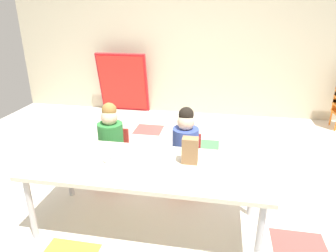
% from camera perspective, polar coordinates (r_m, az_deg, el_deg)
% --- Properties ---
extents(ground_plane, '(6.21, 4.72, 0.02)m').
position_cam_1_polar(ground_plane, '(3.50, -1.77, -9.65)').
color(ground_plane, silver).
extents(back_wall, '(6.21, 0.10, 2.58)m').
position_cam_1_polar(back_wall, '(5.34, 3.51, 16.09)').
color(back_wall, beige).
rests_on(back_wall, ground_plane).
extents(craft_table, '(1.95, 0.75, 0.61)m').
position_cam_1_polar(craft_table, '(2.49, -4.04, -8.31)').
color(craft_table, beige).
rests_on(craft_table, ground_plane).
extents(seated_child_near_camera, '(0.32, 0.31, 0.92)m').
position_cam_1_polar(seated_child_near_camera, '(3.16, -10.81, -2.09)').
color(seated_child_near_camera, red).
rests_on(seated_child_near_camera, ground_plane).
extents(seated_child_middle_seat, '(0.32, 0.32, 0.92)m').
position_cam_1_polar(seated_child_middle_seat, '(2.98, 3.35, -3.20)').
color(seated_child_middle_seat, red).
rests_on(seated_child_middle_seat, ground_plane).
extents(folded_activity_table, '(0.90, 0.29, 1.09)m').
position_cam_1_polar(folded_activity_table, '(5.52, -8.57, 8.12)').
color(folded_activity_table, red).
rests_on(folded_activity_table, ground_plane).
extents(paper_bag_brown, '(0.13, 0.09, 0.22)m').
position_cam_1_polar(paper_bag_brown, '(2.44, 4.23, -4.67)').
color(paper_bag_brown, '#9E754C').
rests_on(paper_bag_brown, craft_table).
extents(paper_plate_near_edge, '(0.18, 0.18, 0.01)m').
position_cam_1_polar(paper_plate_near_edge, '(2.54, -11.05, -6.59)').
color(paper_plate_near_edge, white).
rests_on(paper_plate_near_edge, craft_table).
extents(paper_plate_center_table, '(0.18, 0.18, 0.01)m').
position_cam_1_polar(paper_plate_center_table, '(2.65, -18.08, -6.11)').
color(paper_plate_center_table, white).
rests_on(paper_plate_center_table, craft_table).
extents(donut_powdered_on_plate, '(0.12, 0.12, 0.03)m').
position_cam_1_polar(donut_powdered_on_plate, '(2.53, -11.09, -6.16)').
color(donut_powdered_on_plate, white).
rests_on(donut_powdered_on_plate, craft_table).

